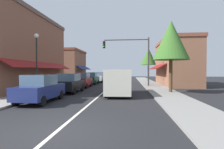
% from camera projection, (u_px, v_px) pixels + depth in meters
% --- Properties ---
extents(ground_plane, '(80.00, 80.00, 0.00)m').
position_uv_depth(ground_plane, '(111.00, 86.00, 23.91)').
color(ground_plane, black).
extents(sidewalk_left, '(2.60, 56.00, 0.12)m').
position_uv_depth(sidewalk_left, '(71.00, 85.00, 24.44)').
color(sidewalk_left, gray).
rests_on(sidewalk_left, ground).
extents(sidewalk_right, '(2.60, 56.00, 0.12)m').
position_uv_depth(sidewalk_right, '(153.00, 86.00, 23.38)').
color(sidewalk_right, gray).
rests_on(sidewalk_right, ground).
extents(lane_center_stripe, '(0.14, 52.00, 0.01)m').
position_uv_depth(lane_center_stripe, '(111.00, 86.00, 23.91)').
color(lane_center_stripe, silver).
rests_on(lane_center_stripe, ground).
extents(storefront_left_block, '(6.05, 14.20, 8.04)m').
position_uv_depth(storefront_left_block, '(17.00, 51.00, 18.73)').
color(storefront_left_block, brown).
rests_on(storefront_left_block, ground).
extents(storefront_right_block, '(5.34, 10.20, 6.21)m').
position_uv_depth(storefront_right_block, '(176.00, 63.00, 24.99)').
color(storefront_right_block, '#8E5B42').
rests_on(storefront_right_block, ground).
extents(storefront_far_left, '(7.27, 8.20, 5.95)m').
position_uv_depth(storefront_far_left, '(66.00, 66.00, 34.73)').
color(storefront_far_left, brown).
rests_on(storefront_far_left, ground).
extents(parked_car_nearest_left, '(1.79, 4.11, 1.77)m').
position_uv_depth(parked_car_nearest_left, '(41.00, 89.00, 11.57)').
color(parked_car_nearest_left, navy).
rests_on(parked_car_nearest_left, ground).
extents(parked_car_second_left, '(1.79, 4.10, 1.77)m').
position_uv_depth(parked_car_second_left, '(70.00, 83.00, 16.63)').
color(parked_car_second_left, black).
rests_on(parked_car_second_left, ground).
extents(parked_car_third_left, '(1.83, 4.12, 1.77)m').
position_uv_depth(parked_car_third_left, '(82.00, 80.00, 21.85)').
color(parked_car_third_left, maroon).
rests_on(parked_car_third_left, ground).
extents(parked_car_far_left, '(1.80, 4.11, 1.77)m').
position_uv_depth(parked_car_far_left, '(92.00, 78.00, 27.17)').
color(parked_car_far_left, '#0F4C33').
rests_on(parked_car_far_left, ground).
extents(parked_car_distant_left, '(1.84, 4.13, 1.77)m').
position_uv_depth(parked_car_distant_left, '(98.00, 77.00, 31.81)').
color(parked_car_distant_left, silver).
rests_on(parked_car_distant_left, ground).
extents(van_in_lane, '(2.09, 5.22, 2.12)m').
position_uv_depth(van_in_lane, '(119.00, 81.00, 15.00)').
color(van_in_lane, beige).
rests_on(van_in_lane, ground).
extents(traffic_signal_mast_arm, '(5.84, 0.50, 6.18)m').
position_uv_depth(traffic_signal_mast_arm, '(133.00, 53.00, 22.76)').
color(traffic_signal_mast_arm, '#333333').
rests_on(traffic_signal_mast_arm, ground).
extents(street_lamp_left_near, '(0.36, 0.36, 5.04)m').
position_uv_depth(street_lamp_left_near, '(37.00, 54.00, 14.63)').
color(street_lamp_left_near, black).
rests_on(street_lamp_left_near, ground).
extents(tree_right_near, '(3.20, 3.20, 6.53)m').
position_uv_depth(tree_right_near, '(171.00, 40.00, 16.15)').
color(tree_right_near, '#4C331E').
rests_on(tree_right_near, ground).
extents(tree_right_far, '(2.79, 2.79, 6.14)m').
position_uv_depth(tree_right_far, '(148.00, 56.00, 32.48)').
color(tree_right_far, '#4C331E').
rests_on(tree_right_far, ground).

